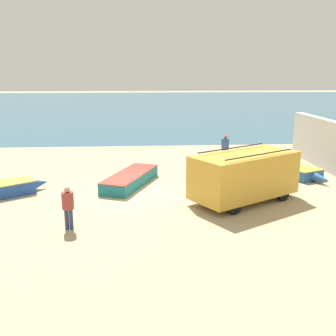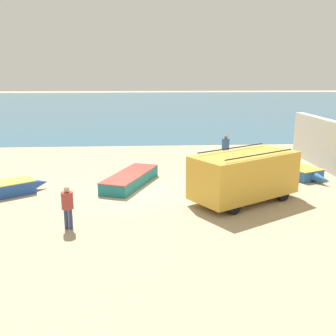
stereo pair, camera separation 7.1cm
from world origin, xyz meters
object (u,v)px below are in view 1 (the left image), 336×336
fishing_rowboat_0 (132,178)px  fisherman_0 (68,204)px  fishing_rowboat_2 (285,168)px  parked_van (245,175)px  fisherman_1 (225,146)px

fishing_rowboat_0 → fisherman_0: 6.17m
fishing_rowboat_2 → parked_van: bearing=-61.1°
parked_van → fisherman_1: (0.69, 7.38, -0.12)m
fishing_rowboat_2 → fisherman_1: bearing=-156.9°
parked_van → fishing_rowboat_0: size_ratio=0.99×
parked_van → fishing_rowboat_2: 5.98m
fishing_rowboat_0 → fishing_rowboat_2: size_ratio=0.97×
fishing_rowboat_0 → fisherman_0: bearing=-178.4°
fishing_rowboat_2 → fishing_rowboat_0: bearing=-103.0°
parked_van → fishing_rowboat_2: size_ratio=0.96×
fishing_rowboat_0 → fisherman_1: size_ratio=2.95×
parked_van → fishing_rowboat_2: (3.56, 4.72, -0.90)m
parked_van → fisherman_1: size_ratio=2.92×
fisherman_0 → fishing_rowboat_0: bearing=-12.8°
fishing_rowboat_0 → parked_van: bearing=-99.7°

